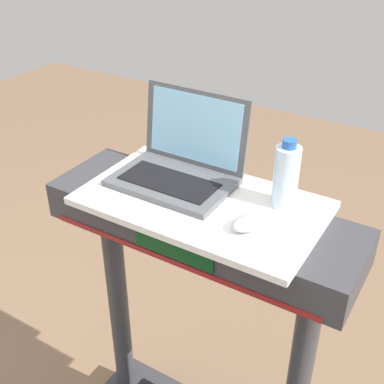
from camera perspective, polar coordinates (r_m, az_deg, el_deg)
The scene contains 4 objects.
desk_board at distance 1.38m, azimuth 1.08°, elevation -1.20°, with size 0.65×0.38×0.02m, color white.
laptop at distance 1.45m, azimuth -1.38°, elevation 3.21°, with size 0.34×0.26×0.24m.
computer_mouse at distance 1.26m, azimuth 6.42°, elevation -3.43°, with size 0.06×0.10×0.03m, color #B2B2B7.
water_bottle at distance 1.33m, azimuth 10.56°, elevation 1.80°, with size 0.07×0.07×0.19m.
Camera 1 is at (0.58, -0.31, 1.85)m, focal length 47.28 mm.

